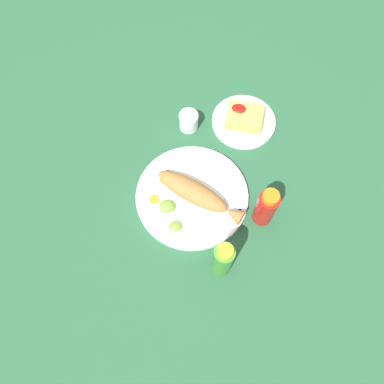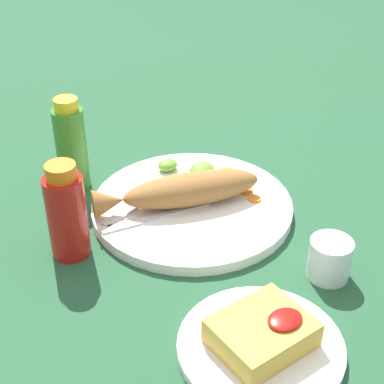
{
  "view_description": "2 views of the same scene",
  "coord_description": "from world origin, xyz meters",
  "px_view_note": "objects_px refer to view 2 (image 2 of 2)",
  "views": [
    {
      "loc": [
        -0.09,
        0.44,
        1.03
      ],
      "look_at": [
        0.0,
        0.0,
        0.04
      ],
      "focal_mm": 35.0,
      "sensor_mm": 36.0,
      "label": 1
    },
    {
      "loc": [
        -0.48,
        -0.66,
        0.56
      ],
      "look_at": [
        0.0,
        0.0,
        0.04
      ],
      "focal_mm": 55.0,
      "sensor_mm": 36.0,
      "label": 2
    }
  ],
  "objects_px": {
    "hot_sauce_bottle_green": "(71,146)",
    "main_plate": "(192,207)",
    "hot_sauce_bottle_red": "(67,213)",
    "fork_near": "(149,219)",
    "fork_far": "(139,203)",
    "side_plate_fries": "(260,347)",
    "fried_fish": "(182,190)",
    "salt_cup": "(329,261)"
  },
  "relations": [
    {
      "from": "fork_far",
      "to": "hot_sauce_bottle_red",
      "type": "distance_m",
      "value": 0.15
    },
    {
      "from": "fried_fish",
      "to": "fork_near",
      "type": "bearing_deg",
      "value": -155.89
    },
    {
      "from": "hot_sauce_bottle_green",
      "to": "hot_sauce_bottle_red",
      "type": "bearing_deg",
      "value": -118.32
    },
    {
      "from": "hot_sauce_bottle_green",
      "to": "side_plate_fries",
      "type": "xyz_separation_m",
      "value": [
        0.01,
        -0.49,
        -0.07
      ]
    },
    {
      "from": "fork_far",
      "to": "salt_cup",
      "type": "bearing_deg",
      "value": 98.84
    },
    {
      "from": "main_plate",
      "to": "salt_cup",
      "type": "height_order",
      "value": "salt_cup"
    },
    {
      "from": "hot_sauce_bottle_red",
      "to": "salt_cup",
      "type": "distance_m",
      "value": 0.39
    },
    {
      "from": "fork_near",
      "to": "salt_cup",
      "type": "relative_size",
      "value": 2.99
    },
    {
      "from": "fried_fish",
      "to": "side_plate_fries",
      "type": "relative_size",
      "value": 1.35
    },
    {
      "from": "fork_far",
      "to": "hot_sauce_bottle_red",
      "type": "xyz_separation_m",
      "value": [
        -0.14,
        -0.03,
        0.05
      ]
    },
    {
      "from": "fork_far",
      "to": "side_plate_fries",
      "type": "bearing_deg",
      "value": 67.76
    },
    {
      "from": "fried_fish",
      "to": "fork_near",
      "type": "xyz_separation_m",
      "value": [
        -0.07,
        -0.01,
        -0.02
      ]
    },
    {
      "from": "fork_far",
      "to": "fried_fish",
      "type": "bearing_deg",
      "value": 128.68
    },
    {
      "from": "fork_near",
      "to": "fork_far",
      "type": "relative_size",
      "value": 1.01
    },
    {
      "from": "fork_far",
      "to": "salt_cup",
      "type": "xyz_separation_m",
      "value": [
        0.14,
        -0.29,
        0.01
      ]
    },
    {
      "from": "fried_fish",
      "to": "fork_far",
      "type": "bearing_deg",
      "value": 164.27
    },
    {
      "from": "fork_near",
      "to": "side_plate_fries",
      "type": "distance_m",
      "value": 0.3
    },
    {
      "from": "main_plate",
      "to": "hot_sauce_bottle_red",
      "type": "distance_m",
      "value": 0.22
    },
    {
      "from": "hot_sauce_bottle_green",
      "to": "side_plate_fries",
      "type": "bearing_deg",
      "value": -88.87
    },
    {
      "from": "fork_near",
      "to": "main_plate",
      "type": "bearing_deg",
      "value": -168.73
    },
    {
      "from": "hot_sauce_bottle_red",
      "to": "hot_sauce_bottle_green",
      "type": "bearing_deg",
      "value": 61.68
    },
    {
      "from": "fried_fish",
      "to": "hot_sauce_bottle_red",
      "type": "height_order",
      "value": "hot_sauce_bottle_red"
    },
    {
      "from": "fried_fish",
      "to": "salt_cup",
      "type": "relative_size",
      "value": 4.57
    },
    {
      "from": "fork_near",
      "to": "side_plate_fries",
      "type": "xyz_separation_m",
      "value": [
        -0.03,
        -0.3,
        -0.01
      ]
    },
    {
      "from": "main_plate",
      "to": "hot_sauce_bottle_green",
      "type": "xyz_separation_m",
      "value": [
        -0.12,
        0.19,
        0.07
      ]
    },
    {
      "from": "fried_fish",
      "to": "salt_cup",
      "type": "xyz_separation_m",
      "value": [
        0.08,
        -0.25,
        -0.02
      ]
    },
    {
      "from": "fork_far",
      "to": "salt_cup",
      "type": "relative_size",
      "value": 2.95
    },
    {
      "from": "main_plate",
      "to": "fork_near",
      "type": "distance_m",
      "value": 0.09
    },
    {
      "from": "hot_sauce_bottle_red",
      "to": "side_plate_fries",
      "type": "xyz_separation_m",
      "value": [
        0.1,
        -0.32,
        -0.07
      ]
    },
    {
      "from": "fork_far",
      "to": "salt_cup",
      "type": "height_order",
      "value": "salt_cup"
    },
    {
      "from": "main_plate",
      "to": "side_plate_fries",
      "type": "relative_size",
      "value": 1.61
    },
    {
      "from": "fork_far",
      "to": "side_plate_fries",
      "type": "distance_m",
      "value": 0.35
    },
    {
      "from": "fried_fish",
      "to": "hot_sauce_bottle_red",
      "type": "relative_size",
      "value": 1.83
    },
    {
      "from": "fried_fish",
      "to": "hot_sauce_bottle_green",
      "type": "relative_size",
      "value": 1.68
    },
    {
      "from": "salt_cup",
      "to": "side_plate_fries",
      "type": "bearing_deg",
      "value": -163.76
    },
    {
      "from": "main_plate",
      "to": "salt_cup",
      "type": "relative_size",
      "value": 5.43
    },
    {
      "from": "main_plate",
      "to": "fork_near",
      "type": "height_order",
      "value": "fork_near"
    },
    {
      "from": "fork_far",
      "to": "side_plate_fries",
      "type": "height_order",
      "value": "fork_far"
    },
    {
      "from": "main_plate",
      "to": "salt_cup",
      "type": "xyz_separation_m",
      "value": [
        0.06,
        -0.25,
        0.02
      ]
    },
    {
      "from": "main_plate",
      "to": "fried_fish",
      "type": "xyz_separation_m",
      "value": [
        -0.02,
        0.01,
        0.04
      ]
    },
    {
      "from": "fork_far",
      "to": "salt_cup",
      "type": "distance_m",
      "value": 0.32
    },
    {
      "from": "hot_sauce_bottle_green",
      "to": "main_plate",
      "type": "bearing_deg",
      "value": -57.48
    }
  ]
}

